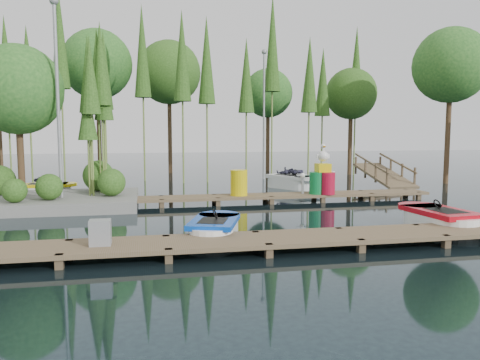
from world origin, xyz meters
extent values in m
plane|color=#1A2B31|center=(0.00, 0.00, 0.00)|extent=(90.00, 90.00, 0.00)
cube|color=brown|center=(0.00, -4.50, 0.25)|extent=(18.00, 1.50, 0.10)
cube|color=#4F3E2B|center=(-4.30, -5.13, 0.05)|extent=(0.16, 0.16, 0.50)
cube|color=#4F3E2B|center=(-4.30, -3.87, 0.05)|extent=(0.16, 0.16, 0.50)
cube|color=#4F3E2B|center=(-2.15, -5.13, 0.05)|extent=(0.16, 0.16, 0.50)
cube|color=#4F3E2B|center=(-2.15, -3.87, 0.05)|extent=(0.16, 0.16, 0.50)
cube|color=#4F3E2B|center=(0.00, -5.13, 0.05)|extent=(0.16, 0.16, 0.50)
cube|color=#4F3E2B|center=(0.00, -3.87, 0.05)|extent=(0.16, 0.16, 0.50)
cube|color=#4F3E2B|center=(2.15, -5.13, 0.05)|extent=(0.16, 0.16, 0.50)
cube|color=#4F3E2B|center=(2.15, -3.87, 0.05)|extent=(0.16, 0.16, 0.50)
cube|color=#4F3E2B|center=(4.30, -5.13, 0.05)|extent=(0.16, 0.16, 0.50)
cube|color=#4F3E2B|center=(4.30, -3.87, 0.05)|extent=(0.16, 0.16, 0.50)
cube|color=brown|center=(1.00, 2.50, 0.25)|extent=(15.00, 1.20, 0.10)
cube|color=#4F3E2B|center=(-6.10, 2.02, 0.05)|extent=(0.16, 0.16, 0.50)
cube|color=#4F3E2B|center=(-6.10, 2.98, 0.05)|extent=(0.16, 0.16, 0.50)
cube|color=#4F3E2B|center=(-4.07, 2.02, 0.05)|extent=(0.16, 0.16, 0.50)
cube|color=#4F3E2B|center=(-4.07, 2.98, 0.05)|extent=(0.16, 0.16, 0.50)
cube|color=#4F3E2B|center=(-2.04, 2.02, 0.05)|extent=(0.16, 0.16, 0.50)
cube|color=#4F3E2B|center=(-2.04, 2.98, 0.05)|extent=(0.16, 0.16, 0.50)
cube|color=#4F3E2B|center=(-0.01, 2.02, 0.05)|extent=(0.16, 0.16, 0.50)
cube|color=#4F3E2B|center=(-0.01, 2.98, 0.05)|extent=(0.16, 0.16, 0.50)
cube|color=#4F3E2B|center=(2.01, 2.02, 0.05)|extent=(0.16, 0.16, 0.50)
cube|color=#4F3E2B|center=(2.01, 2.98, 0.05)|extent=(0.16, 0.16, 0.50)
cube|color=#4F3E2B|center=(4.04, 2.02, 0.05)|extent=(0.16, 0.16, 0.50)
cube|color=#4F3E2B|center=(4.04, 2.98, 0.05)|extent=(0.16, 0.16, 0.50)
cube|color=#4F3E2B|center=(6.07, 2.02, 0.05)|extent=(0.16, 0.16, 0.50)
cube|color=#4F3E2B|center=(6.07, 2.98, 0.05)|extent=(0.16, 0.16, 0.50)
cube|color=#4F3E2B|center=(8.10, 2.02, 0.05)|extent=(0.16, 0.16, 0.50)
cube|color=#4F3E2B|center=(8.10, 2.98, 0.05)|extent=(0.16, 0.16, 0.50)
cube|color=slate|center=(-6.00, 3.00, 0.18)|extent=(6.20, 4.20, 0.42)
sphere|color=#34601E|center=(-7.80, 3.60, 0.94)|extent=(1.10, 1.10, 1.10)
sphere|color=#34601E|center=(-5.80, 2.00, 0.84)|extent=(0.90, 0.90, 0.90)
sphere|color=#34601E|center=(-4.40, 4.20, 0.99)|extent=(1.20, 1.20, 1.20)
sphere|color=#34601E|center=(-6.80, 1.60, 0.79)|extent=(0.80, 0.80, 0.80)
sphere|color=#34601E|center=(-3.80, 2.60, 0.89)|extent=(1.00, 1.00, 1.00)
cylinder|color=#4A341F|center=(-7.00, 3.40, 2.00)|extent=(0.24, 0.24, 3.60)
sphere|color=#367028|center=(-7.00, 3.40, 4.20)|extent=(3.20, 3.20, 3.20)
cylinder|color=olive|center=(-4.25, 3.56, 2.97)|extent=(0.07, 0.07, 5.93)
cone|color=#34601E|center=(-4.25, 3.56, 5.04)|extent=(0.70, 0.70, 2.97)
cylinder|color=olive|center=(-4.57, 3.40, 2.83)|extent=(0.07, 0.07, 5.66)
cone|color=#34601E|center=(-4.57, 3.40, 4.81)|extent=(0.70, 0.70, 2.83)
cylinder|color=olive|center=(-4.07, 3.59, 2.61)|extent=(0.07, 0.07, 5.22)
cone|color=#34601E|center=(-4.07, 3.59, 4.44)|extent=(0.70, 0.70, 2.61)
cylinder|color=olive|center=(-4.44, 2.78, 2.76)|extent=(0.07, 0.07, 5.53)
cone|color=#34601E|center=(-4.44, 2.78, 4.70)|extent=(0.70, 0.70, 2.76)
cylinder|color=olive|center=(-4.59, 2.90, 2.01)|extent=(0.07, 0.07, 4.01)
cone|color=#34601E|center=(-4.59, 2.90, 3.41)|extent=(0.70, 0.70, 2.01)
cylinder|color=olive|center=(-4.13, 3.45, 3.05)|extent=(0.07, 0.07, 6.11)
cone|color=#34601E|center=(-4.13, 3.45, 5.19)|extent=(0.70, 0.70, 3.05)
cylinder|color=#4A341F|center=(12.74, 6.90, 3.03)|extent=(0.26, 0.26, 6.06)
sphere|color=#367028|center=(12.74, 6.90, 6.06)|extent=(3.81, 3.81, 3.81)
cylinder|color=#4A341F|center=(9.99, 12.65, 2.51)|extent=(0.26, 0.26, 5.02)
sphere|color=#34601E|center=(9.99, 12.65, 5.02)|extent=(3.16, 3.16, 3.16)
cylinder|color=#4A341F|center=(5.74, 16.70, 2.65)|extent=(0.26, 0.26, 5.31)
sphere|color=#367028|center=(5.74, 16.70, 5.31)|extent=(3.34, 3.34, 3.34)
cylinder|color=#4A341F|center=(-1.00, 16.03, 3.23)|extent=(0.26, 0.26, 6.46)
sphere|color=#34601E|center=(-1.00, 16.03, 6.46)|extent=(4.06, 4.06, 4.06)
cylinder|color=#4A341F|center=(-5.41, 16.00, 3.43)|extent=(0.26, 0.26, 6.85)
sphere|color=#367028|center=(-5.41, 16.00, 6.85)|extent=(4.31, 4.31, 4.31)
cylinder|color=olive|center=(-9.73, 12.48, 4.18)|extent=(0.09, 0.09, 8.36)
cone|color=#34601E|center=(-9.73, 12.48, 6.52)|extent=(0.90, 0.90, 4.60)
cylinder|color=olive|center=(-8.16, 10.23, 3.74)|extent=(0.09, 0.09, 7.48)
cone|color=#34601E|center=(-8.16, 10.23, 5.83)|extent=(0.90, 0.90, 4.11)
cylinder|color=olive|center=(-6.71, 10.82, 4.83)|extent=(0.09, 0.09, 9.66)
cone|color=#34601E|center=(-6.71, 10.82, 7.54)|extent=(0.90, 0.90, 5.31)
cylinder|color=olive|center=(-4.68, 11.83, 3.85)|extent=(0.09, 0.09, 7.69)
cone|color=#34601E|center=(-4.68, 11.83, 6.00)|extent=(0.90, 0.90, 4.23)
cylinder|color=olive|center=(-2.63, 11.48, 4.49)|extent=(0.09, 0.09, 8.99)
cone|color=#34601E|center=(-2.63, 11.48, 7.01)|extent=(0.90, 0.90, 4.94)
cylinder|color=olive|center=(-0.63, 9.87, 4.22)|extent=(0.09, 0.09, 8.44)
cone|color=#34601E|center=(-0.63, 9.87, 6.58)|extent=(0.90, 0.90, 4.64)
cylinder|color=olive|center=(0.65, 10.00, 4.11)|extent=(0.09, 0.09, 8.22)
cone|color=#34601E|center=(0.65, 10.00, 6.41)|extent=(0.90, 0.90, 4.52)
cylinder|color=olive|center=(2.96, 10.87, 3.70)|extent=(0.09, 0.09, 7.41)
cone|color=#34601E|center=(2.96, 10.87, 5.78)|extent=(0.90, 0.90, 4.07)
cylinder|color=olive|center=(4.49, 11.10, 4.89)|extent=(0.09, 0.09, 9.77)
cone|color=#34601E|center=(4.49, 11.10, 7.62)|extent=(0.90, 0.90, 5.38)
cylinder|color=olive|center=(6.24, 9.83, 3.70)|extent=(0.09, 0.09, 7.40)
cone|color=#34601E|center=(6.24, 9.83, 5.77)|extent=(0.90, 0.90, 4.07)
cylinder|color=olive|center=(7.63, 11.42, 3.57)|extent=(0.09, 0.09, 7.14)
cone|color=#34601E|center=(7.63, 11.42, 5.57)|extent=(0.90, 0.90, 3.93)
cylinder|color=olive|center=(10.17, 12.43, 4.31)|extent=(0.09, 0.09, 8.61)
cone|color=#34601E|center=(10.17, 12.43, 6.72)|extent=(0.90, 0.90, 4.74)
cylinder|color=gray|center=(-5.50, 2.50, 3.50)|extent=(0.12, 0.12, 7.00)
sphere|color=gray|center=(-5.50, 2.50, 7.10)|extent=(0.30, 0.30, 0.30)
cylinder|color=gray|center=(4.00, 11.00, 3.50)|extent=(0.12, 0.12, 7.00)
sphere|color=gray|center=(4.00, 11.00, 7.10)|extent=(0.30, 0.30, 0.30)
cube|color=brown|center=(9.00, 6.50, 0.55)|extent=(1.50, 3.94, 0.95)
cube|color=#4F3E2B|center=(8.30, 4.90, 0.59)|extent=(0.08, 0.08, 0.90)
cube|color=#4F3E2B|center=(8.30, 6.00, 0.70)|extent=(0.08, 0.08, 0.90)
cube|color=#4F3E2B|center=(8.30, 7.10, 0.81)|extent=(0.08, 0.08, 0.90)
cube|color=#4F3E2B|center=(8.30, 8.20, 0.92)|extent=(0.08, 0.08, 0.90)
cube|color=brown|center=(8.30, 6.50, 1.15)|extent=(0.06, 3.54, 0.83)
cube|color=#4F3E2B|center=(9.70, 4.90, 0.59)|extent=(0.08, 0.08, 0.90)
cube|color=#4F3E2B|center=(9.70, 6.00, 0.70)|extent=(0.08, 0.08, 0.90)
cube|color=#4F3E2B|center=(9.70, 7.10, 0.81)|extent=(0.08, 0.08, 0.90)
cube|color=#4F3E2B|center=(9.70, 8.20, 0.92)|extent=(0.08, 0.08, 0.90)
cube|color=brown|center=(9.70, 6.50, 1.15)|extent=(0.06, 3.54, 0.83)
cube|color=white|center=(-0.91, -3.18, 0.18)|extent=(1.37, 1.37, 0.49)
cylinder|color=white|center=(-0.74, -2.66, 0.18)|extent=(1.36, 1.36, 0.49)
cylinder|color=white|center=(-1.08, -3.70, 0.18)|extent=(1.36, 1.36, 0.49)
cube|color=#073FB4|center=(-0.91, -3.18, 0.45)|extent=(1.63, 2.13, 0.13)
cylinder|color=#073FB4|center=(-0.66, -2.43, 0.45)|extent=(1.39, 1.39, 0.13)
cube|color=black|center=(-0.97, -3.35, 0.49)|extent=(0.91, 1.06, 0.05)
torus|color=black|center=(-0.87, -3.05, 0.63)|extent=(0.21, 0.28, 0.24)
cube|color=white|center=(5.40, -3.30, 0.20)|extent=(1.31, 1.32, 0.55)
cylinder|color=white|center=(5.35, -2.69, 0.20)|extent=(1.31, 1.31, 0.55)
cylinder|color=white|center=(5.46, -3.90, 0.20)|extent=(1.31, 1.31, 0.55)
cube|color=#AF0814|center=(5.40, -3.30, 0.50)|extent=(1.42, 2.20, 0.14)
cylinder|color=#AF0814|center=(5.32, -2.42, 0.50)|extent=(1.34, 1.34, 0.14)
cube|color=black|center=(5.42, -3.50, 0.55)|extent=(0.84, 1.06, 0.06)
torus|color=black|center=(5.39, -3.15, 0.70)|extent=(0.17, 0.29, 0.27)
cube|color=white|center=(-6.82, 6.30, 0.18)|extent=(1.11, 1.11, 0.49)
cylinder|color=white|center=(-6.28, 6.32, 0.18)|extent=(1.10, 1.10, 0.49)
cylinder|color=white|center=(-7.35, 6.28, 0.18)|extent=(1.10, 1.10, 0.49)
cube|color=#D6BD0B|center=(-6.82, 6.30, 0.44)|extent=(1.89, 1.16, 0.12)
cylinder|color=#D6BD0B|center=(-6.04, 6.33, 0.44)|extent=(1.13, 1.13, 0.12)
cube|color=black|center=(-7.00, 6.29, 0.48)|extent=(0.90, 0.69, 0.05)
torus|color=black|center=(-6.69, 6.31, 0.62)|extent=(0.25, 0.14, 0.24)
imported|color=#1E1E2D|center=(-7.04, 6.29, 0.70)|extent=(0.40, 0.30, 0.86)
cube|color=white|center=(4.28, 6.62, 0.22)|extent=(1.84, 1.85, 0.61)
cylinder|color=white|center=(4.66, 6.07, 0.22)|extent=(1.84, 1.84, 0.61)
cylinder|color=white|center=(3.91, 7.17, 0.22)|extent=(1.84, 1.84, 0.61)
cube|color=white|center=(4.28, 6.62, 0.55)|extent=(2.41, 2.66, 0.15)
cylinder|color=white|center=(4.83, 5.82, 0.55)|extent=(1.87, 1.87, 0.15)
cube|color=black|center=(4.16, 6.81, 0.60)|extent=(1.29, 1.36, 0.07)
torus|color=black|center=(4.38, 6.49, 0.77)|extent=(0.31, 0.34, 0.29)
imported|color=#1E1E2D|center=(4.13, 6.85, 0.83)|extent=(0.52, 0.55, 0.99)
imported|color=#1E1E2D|center=(4.66, 6.74, 0.76)|extent=(0.40, 0.43, 0.75)
cube|color=gray|center=(-3.56, -4.50, 0.57)|extent=(0.44, 0.37, 0.54)
cylinder|color=#D6BD0B|center=(0.86, 2.50, 0.78)|extent=(0.65, 0.65, 0.97)
cylinder|color=#0C6E32|center=(3.89, 2.31, 0.72)|extent=(0.56, 0.56, 0.85)
cylinder|color=white|center=(4.46, 2.59, 0.72)|extent=(0.56, 0.56, 0.85)
cylinder|color=#A90C27|center=(4.27, 2.12, 0.72)|extent=(0.56, 0.56, 0.85)
cube|color=#D6BD0B|center=(4.17, 2.40, 1.31)|extent=(0.52, 0.52, 0.33)
sphere|color=white|center=(4.17, 2.40, 1.76)|extent=(0.41, 0.41, 0.41)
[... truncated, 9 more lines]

